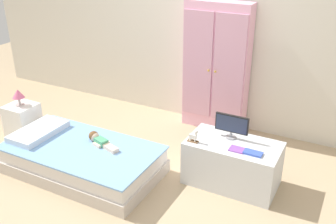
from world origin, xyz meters
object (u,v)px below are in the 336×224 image
object	(u,v)px
table_lamp	(18,94)
rocking_horse_toy	(194,136)
doll	(98,140)
wardrobe	(216,68)
bed	(83,159)
book_blue	(253,153)
tv_stand	(232,163)
book_purple	(237,149)
nightstand	(23,123)
tv_monitor	(232,125)

from	to	relation	value
table_lamp	rocking_horse_toy	bearing A→B (deg)	3.96
doll	wardrobe	size ratio (longest dim) A/B	0.26
wardrobe	doll	bearing A→B (deg)	-115.63
bed	book_blue	bearing A→B (deg)	14.22
doll	book_blue	distance (m)	1.45
wardrobe	tv_stand	distance (m)	1.26
tv_stand	book_purple	distance (m)	0.25
book_blue	tv_stand	bearing A→B (deg)	153.02
table_lamp	tv_stand	distance (m)	2.35
nightstand	book_blue	distance (m)	2.53
nightstand	tv_stand	world-z (taller)	tv_stand
book_purple	doll	bearing A→B (deg)	-168.88
bed	book_blue	distance (m)	1.60
tv_stand	book_blue	world-z (taller)	book_blue
table_lamp	wardrobe	bearing A→B (deg)	36.45
book_blue	tv_monitor	bearing A→B (deg)	145.15
bed	tv_monitor	bearing A→B (deg)	24.11
tv_monitor	book_blue	distance (m)	0.34
wardrobe	book_purple	xyz separation A→B (m)	(0.64, -1.10, -0.31)
table_lamp	book_purple	world-z (taller)	table_lamp
wardrobe	book_purple	size ratio (longest dim) A/B	11.42
doll	book_purple	bearing A→B (deg)	11.12
nightstand	tv_stand	xyz separation A→B (m)	(2.31, 0.29, 0.00)
doll	rocking_horse_toy	distance (m)	0.94
rocking_horse_toy	book_purple	distance (m)	0.39
bed	nightstand	xyz separation A→B (m)	(-0.99, 0.20, 0.07)
wardrobe	book_blue	distance (m)	1.38
bed	rocking_horse_toy	size ratio (longest dim) A/B	12.14
tv_monitor	book_purple	bearing A→B (deg)	-56.59
table_lamp	book_blue	size ratio (longest dim) A/B	1.16
bed	wardrobe	distance (m)	1.77
tv_stand	tv_monitor	size ratio (longest dim) A/B	2.70
doll	book_purple	xyz separation A→B (m)	(1.28, 0.25, 0.11)
nightstand	rocking_horse_toy	size ratio (longest dim) A/B	3.46
tv_monitor	rocking_horse_toy	xyz separation A→B (m)	(-0.27, -0.23, -0.07)
tv_stand	bed	bearing A→B (deg)	-159.72
table_lamp	tv_monitor	world-z (taller)	tv_monitor
table_lamp	book_purple	xyz separation A→B (m)	(2.37, 0.18, -0.12)
bed	wardrobe	bearing A→B (deg)	63.26
tv_stand	book_purple	bearing A→B (deg)	-59.00
tv_monitor	nightstand	bearing A→B (deg)	-170.85
doll	rocking_horse_toy	world-z (taller)	rocking_horse_toy
bed	wardrobe	xyz separation A→B (m)	(0.75, 1.48, 0.60)
table_lamp	wardrobe	xyz separation A→B (m)	(1.73, 1.28, 0.19)
book_blue	bed	bearing A→B (deg)	-165.78
tv_stand	book_blue	distance (m)	0.32
table_lamp	wardrobe	world-z (taller)	wardrobe
bed	book_purple	bearing A→B (deg)	15.59
table_lamp	book_purple	size ratio (longest dim) A/B	1.42
tv_monitor	bed	bearing A→B (deg)	-155.89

